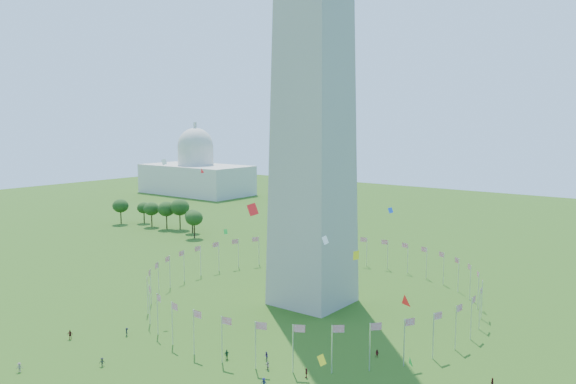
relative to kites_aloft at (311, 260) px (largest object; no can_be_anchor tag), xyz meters
name	(u,v)px	position (x,y,z in m)	size (l,w,h in m)	color
ground	(153,372)	(-17.64, -24.10, -18.60)	(600.00, 600.00, 0.00)	#244911
flag_ring	(313,285)	(-17.64, 25.90, -14.10)	(80.24, 80.24, 9.00)	silver
capitol_building	(196,157)	(-197.64, 155.90, 4.40)	(70.00, 35.00, 46.00)	beige
crowd	(148,378)	(-15.14, -27.15, -17.71)	(92.08, 71.98, 2.01)	gray
kites_aloft	(311,260)	(0.00, 0.00, 0.00)	(103.30, 67.32, 32.15)	red
tree_line_west	(164,216)	(-122.40, 66.92, -13.14)	(55.25, 16.19, 12.54)	#264F1A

